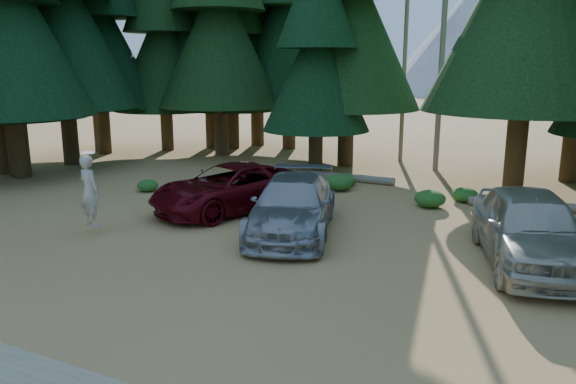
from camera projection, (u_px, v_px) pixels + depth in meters
name	position (u px, v px, depth m)	size (l,w,h in m)	color
ground	(262.00, 275.00, 12.67)	(160.00, 160.00, 0.00)	#B4854C
forest_belt_north	(420.00, 167.00, 25.76)	(36.00, 7.00, 22.00)	black
snag_front	(444.00, 30.00, 23.63)	(0.24, 0.24, 12.00)	slate
snag_back	(405.00, 55.00, 26.03)	(0.20, 0.20, 10.00)	slate
mountain_peak	(519.00, 10.00, 87.95)	(48.00, 50.00, 28.00)	gray
red_pickup	(230.00, 188.00, 18.05)	(2.46, 5.34, 1.48)	#5F0811
silver_minivan_center	(293.00, 206.00, 15.67)	(2.17, 5.33, 1.55)	#A6A8AE
silver_minivan_right	(531.00, 228.00, 13.12)	(2.12, 5.28, 1.80)	beige
frisbee_player	(90.00, 191.00, 15.44)	(0.82, 0.63, 2.07)	beige
log_left	(318.00, 176.00, 22.87)	(0.28, 0.28, 3.89)	slate
log_mid	(350.00, 178.00, 22.56)	(0.30, 0.30, 3.65)	slate
log_right	(547.00, 206.00, 18.06)	(0.31, 0.31, 4.84)	slate
shrub_far_left	(243.00, 190.00, 19.63)	(1.21, 1.21, 0.67)	#1B5C1F
shrub_left	(345.00, 180.00, 21.72)	(0.82, 0.82, 0.45)	#1B5C1F
shrub_center_left	(338.00, 183.00, 20.97)	(1.07, 1.07, 0.59)	#1B5C1F
shrub_center_right	(430.00, 199.00, 18.55)	(1.02, 1.02, 0.56)	#1B5C1F
shrub_right	(465.00, 195.00, 19.27)	(0.89, 0.89, 0.49)	#1B5C1F
shrub_edge_west	(148.00, 186.00, 20.83)	(0.79, 0.79, 0.43)	#1B5C1F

